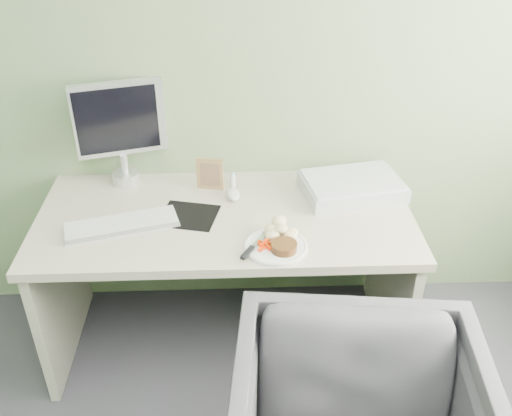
{
  "coord_description": "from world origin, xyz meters",
  "views": [
    {
      "loc": [
        0.05,
        -0.41,
        2.05
      ],
      "look_at": [
        0.13,
        1.5,
        0.84
      ],
      "focal_mm": 40.0,
      "sensor_mm": 36.0,
      "label": 1
    }
  ],
  "objects_px": {
    "scanner": "(352,187)",
    "desk": "(226,249)",
    "monitor": "(120,127)",
    "plate": "(276,247)"
  },
  "relations": [
    {
      "from": "desk",
      "to": "plate",
      "type": "height_order",
      "value": "plate"
    },
    {
      "from": "desk",
      "to": "scanner",
      "type": "relative_size",
      "value": 3.69
    },
    {
      "from": "scanner",
      "to": "desk",
      "type": "bearing_deg",
      "value": -175.52
    },
    {
      "from": "monitor",
      "to": "plate",
      "type": "bearing_deg",
      "value": -55.9
    },
    {
      "from": "scanner",
      "to": "monitor",
      "type": "distance_m",
      "value": 1.07
    },
    {
      "from": "plate",
      "to": "desk",
      "type": "bearing_deg",
      "value": 129.1
    },
    {
      "from": "plate",
      "to": "monitor",
      "type": "relative_size",
      "value": 0.52
    },
    {
      "from": "desk",
      "to": "monitor",
      "type": "xyz_separation_m",
      "value": [
        -0.46,
        0.31,
        0.45
      ]
    },
    {
      "from": "plate",
      "to": "scanner",
      "type": "height_order",
      "value": "scanner"
    },
    {
      "from": "scanner",
      "to": "monitor",
      "type": "relative_size",
      "value": 0.9
    }
  ]
}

